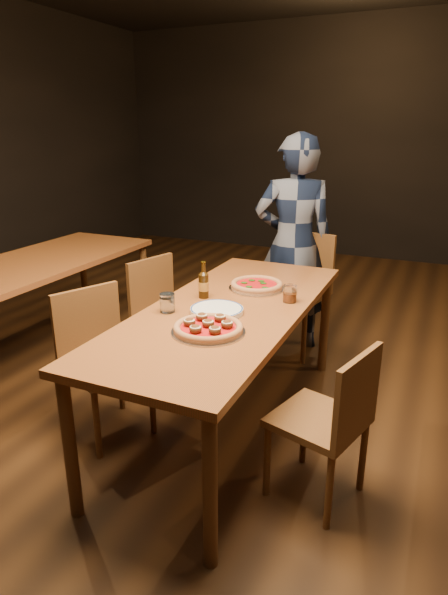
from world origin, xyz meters
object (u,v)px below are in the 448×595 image
at_px(pizza_margherita, 257,285).
at_px(table_main, 228,319).
at_px(pizza_meatball, 208,327).
at_px(plate_stack, 217,310).
at_px(chair_main_e, 318,418).
at_px(water_glass, 167,303).
at_px(chair_end, 294,292).
at_px(amber_glass, 290,294).
at_px(chair_main_nw, 107,364).
at_px(chair_main_sw, 171,318).
at_px(diner, 293,244).
at_px(beer_bottle, 204,285).
at_px(table_left, 33,271).

bearing_deg(pizza_margherita, table_main, -94.54).
bearing_deg(pizza_meatball, plate_stack, 106.02).
height_order(chair_main_e, water_glass, water_glass).
relative_size(chair_end, amber_glass, 9.93).
xyz_separation_m(chair_end, amber_glass, (0.25, -0.98, 0.32)).
distance_m(chair_main_e, pizza_margherita, 1.00).
height_order(chair_main_nw, water_glass, chair_main_nw).
xyz_separation_m(chair_end, pizza_margherita, (-0.00, -0.83, 0.30)).
bearing_deg(chair_main_sw, pizza_meatball, -124.13).
bearing_deg(water_glass, chair_main_e, -9.91).
bearing_deg(chair_main_sw, diner, -18.17).
bearing_deg(chair_end, pizza_margherita, -79.50).
height_order(water_glass, amber_glass, water_glass).
relative_size(chair_main_sw, plate_stack, 3.10).
distance_m(table_main, beer_bottle, 0.25).
bearing_deg(chair_main_nw, table_left, 84.23).
bearing_deg(water_glass, chair_end, 78.06).
xyz_separation_m(plate_stack, beer_bottle, (-0.17, 0.20, 0.06)).
xyz_separation_m(table_main, pizza_meatball, (0.06, -0.36, 0.10)).
bearing_deg(table_left, chair_main_nw, -29.70).
xyz_separation_m(table_main, table_left, (-1.70, 0.30, 0.00)).
height_order(chair_main_nw, chair_end, chair_end).
distance_m(chair_main_sw, water_glass, 0.79).
bearing_deg(water_glass, chair_main_nw, -158.21).
bearing_deg(water_glass, amber_glass, 37.59).
distance_m(pizza_margherita, water_glass, 0.64).
xyz_separation_m(chair_main_nw, chair_main_sw, (-0.02, 0.75, 0.00)).
bearing_deg(pizza_meatball, pizza_margherita, 92.15).
height_order(chair_main_nw, beer_bottle, beer_bottle).
height_order(table_main, pizza_margherita, pizza_margherita).
bearing_deg(pizza_margherita, water_glass, -117.02).
height_order(pizza_meatball, pizza_margherita, pizza_meatball).
bearing_deg(pizza_margherita, diner, 93.00).
height_order(table_left, chair_end, chair_end).
relative_size(table_left, pizza_margherita, 5.87).
xyz_separation_m(chair_main_sw, amber_glass, (0.89, -0.19, 0.36)).
distance_m(chair_main_sw, pizza_meatball, 1.08).
bearing_deg(chair_main_e, plate_stack, -95.04).
xyz_separation_m(water_glass, amber_glass, (0.55, 0.42, -0.00)).
xyz_separation_m(plate_stack, diner, (-0.00, 1.41, 0.06)).
height_order(table_main, pizza_meatball, pizza_meatball).
height_order(beer_bottle, amber_glass, beer_bottle).
bearing_deg(table_left, table_main, -10.01).
xyz_separation_m(table_main, water_glass, (-0.26, -0.20, 0.12)).
height_order(pizza_margherita, amber_glass, amber_glass).
xyz_separation_m(beer_bottle, diner, (0.17, 1.21, 0.00)).
height_order(table_main, chair_main_nw, chair_main_nw).
bearing_deg(chair_end, beer_bottle, -90.50).
bearing_deg(pizza_meatball, amber_glass, 68.71).
distance_m(table_left, water_glass, 1.53).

